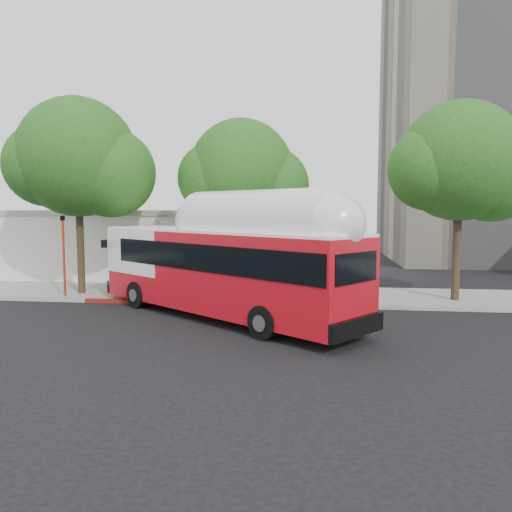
{
  "coord_description": "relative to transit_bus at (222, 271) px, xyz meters",
  "views": [
    {
      "loc": [
        2.65,
        -17.9,
        4.3
      ],
      "look_at": [
        0.08,
        3.0,
        2.33
      ],
      "focal_mm": 35.0,
      "sensor_mm": 36.0,
      "label": 1
    }
  ],
  "objects": [
    {
      "name": "transit_bus",
      "position": [
        0.0,
        0.0,
        0.0
      ],
      "size": [
        12.19,
        10.15,
        4.02
      ],
      "rotation": [
        0.0,
        0.0,
        -0.66
      ],
      "color": "#B90C17",
      "rests_on": "ground"
    },
    {
      "name": "street_tree_right",
      "position": [
        10.51,
        4.55,
        4.38
      ],
      "size": [
        6.21,
        5.4,
        9.18
      ],
      "color": "#2D2116",
      "rests_on": "ground"
    },
    {
      "name": "street_tree_mid",
      "position": [
        0.47,
        4.75,
        4.03
      ],
      "size": [
        5.75,
        5.0,
        8.62
      ],
      "color": "#2D2116",
      "rests_on": "ground"
    },
    {
      "name": "signal_pole",
      "position": [
        -8.3,
        3.21,
        0.18
      ],
      "size": [
        0.11,
        0.38,
        4.01
      ],
      "color": "red",
      "rests_on": "ground"
    },
    {
      "name": "ground",
      "position": [
        1.07,
        -1.31,
        -1.88
      ],
      "size": [
        120.0,
        120.0,
        0.0
      ],
      "primitive_type": "plane",
      "color": "black",
      "rests_on": "ground"
    },
    {
      "name": "street_tree_left",
      "position": [
        -7.46,
        4.25,
        4.73
      ],
      "size": [
        6.67,
        5.8,
        9.74
      ],
      "color": "#2D2116",
      "rests_on": "ground"
    },
    {
      "name": "apartment_tower",
      "position": [
        19.07,
        26.69,
        15.74
      ],
      "size": [
        18.0,
        18.0,
        37.0
      ],
      "color": "tan",
      "rests_on": "ground"
    },
    {
      "name": "curb_strip",
      "position": [
        1.07,
        2.59,
        -1.8
      ],
      "size": [
        60.0,
        0.3,
        0.15
      ],
      "primitive_type": "cube",
      "color": "gray",
      "rests_on": "ground"
    },
    {
      "name": "low_commercial_bldg",
      "position": [
        -12.93,
        12.69,
        0.27
      ],
      "size": [
        16.2,
        10.2,
        4.25
      ],
      "color": "silver",
      "rests_on": "ground"
    },
    {
      "name": "red_curb_segment",
      "position": [
        -1.93,
        2.59,
        -1.8
      ],
      "size": [
        10.0,
        0.32,
        0.16
      ],
      "primitive_type": "cube",
      "color": "maroon",
      "rests_on": "ground"
    },
    {
      "name": "sidewalk",
      "position": [
        1.07,
        5.19,
        -1.8
      ],
      "size": [
        60.0,
        5.0,
        0.15
      ],
      "primitive_type": "cube",
      "color": "gray",
      "rests_on": "ground"
    }
  ]
}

